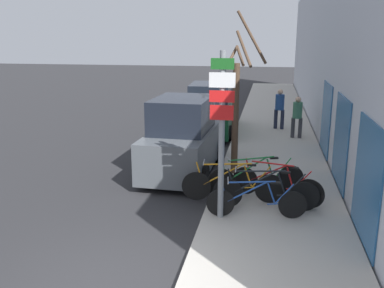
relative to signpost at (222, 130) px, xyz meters
name	(u,v)px	position (x,y,z in m)	size (l,w,h in m)	color
ground_plane	(210,135)	(-1.39, 8.39, -2.10)	(80.00, 80.00, 0.00)	#28282B
sidewalk_curb	(274,123)	(1.21, 11.19, -2.02)	(3.20, 32.00, 0.15)	#ADA89E
building_facade	(318,54)	(2.96, 11.10, 1.13)	(0.23, 32.00, 6.50)	#B2B7C1
signpost	(222,130)	(0.00, 0.00, 0.00)	(0.53, 0.15, 3.58)	gray
bicycle_0	(256,201)	(0.77, 0.13, -1.58)	(2.17, 0.44, 0.85)	black
bicycle_1	(266,192)	(0.96, 0.63, -1.54)	(2.41, 0.44, 0.95)	black
bicycle_2	(233,185)	(0.18, 0.95, -1.53)	(2.44, 0.44, 0.97)	black
bicycle_3	(276,184)	(1.20, 1.21, -1.54)	(2.15, 0.95, 0.95)	black
bicycle_4	(256,179)	(0.71, 1.50, -1.53)	(2.36, 0.87, 0.99)	black
parked_car_0	(183,139)	(-1.51, 3.40, -1.07)	(2.08, 4.28, 2.28)	#51565B
parked_car_1	(210,111)	(-1.44, 8.73, -1.14)	(2.10, 4.26, 2.11)	#144728
pedestrian_near	(297,114)	(2.04, 7.95, -1.02)	(0.42, 0.36, 1.60)	#333338
pedestrian_far	(280,106)	(1.39, 9.51, -0.98)	(0.42, 0.37, 1.68)	#1E2338
street_tree	(237,106)	(0.07, 3.12, 0.02)	(1.04, 1.37, 4.51)	#4C3828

